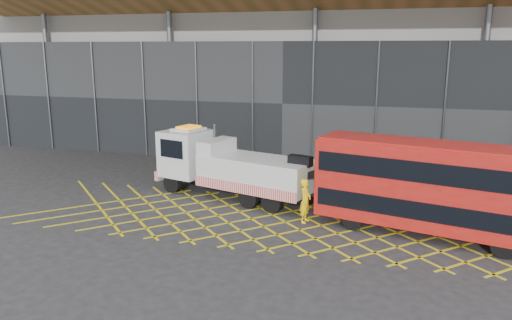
% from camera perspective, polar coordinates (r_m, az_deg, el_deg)
% --- Properties ---
extents(ground_plane, '(120.00, 120.00, 0.00)m').
position_cam_1_polar(ground_plane, '(23.83, -7.99, -5.97)').
color(ground_plane, '#262628').
extents(road_markings, '(27.96, 7.16, 0.01)m').
position_cam_1_polar(road_markings, '(22.25, 5.43, -7.25)').
color(road_markings, yellow).
rests_on(road_markings, ground_plane).
extents(construction_building, '(55.00, 23.97, 18.00)m').
position_cam_1_polar(construction_building, '(39.70, 5.38, 14.67)').
color(construction_building, gray).
rests_on(construction_building, ground_plane).
extents(recovery_truck, '(10.15, 4.86, 3.56)m').
position_cam_1_polar(recovery_truck, '(25.65, -3.18, -0.69)').
color(recovery_truck, black).
rests_on(recovery_truck, ground_plane).
extents(bus_towed, '(9.79, 4.48, 3.89)m').
position_cam_1_polar(bus_towed, '(21.37, 19.67, -2.75)').
color(bus_towed, '#AD140F').
rests_on(bus_towed, ground_plane).
extents(worker, '(0.58, 0.78, 1.97)m').
position_cam_1_polar(worker, '(22.18, 5.66, -4.66)').
color(worker, yellow).
rests_on(worker, ground_plane).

